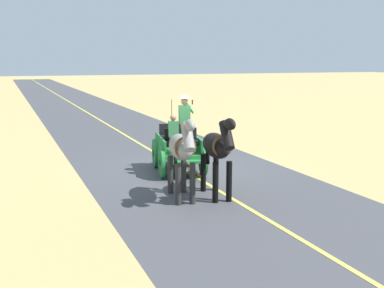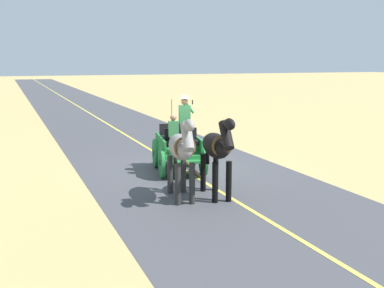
% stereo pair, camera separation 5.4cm
% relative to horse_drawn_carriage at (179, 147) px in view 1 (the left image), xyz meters
% --- Properties ---
extents(ground_plane, '(200.00, 200.00, 0.00)m').
position_rel_horse_drawn_carriage_xyz_m(ground_plane, '(-0.24, -0.35, -0.82)').
color(ground_plane, tan).
extents(road_surface, '(6.65, 160.00, 0.01)m').
position_rel_horse_drawn_carriage_xyz_m(road_surface, '(-0.24, -0.35, -0.81)').
color(road_surface, '#424247').
rests_on(road_surface, ground).
extents(road_centre_stripe, '(0.12, 160.00, 0.00)m').
position_rel_horse_drawn_carriage_xyz_m(road_centre_stripe, '(-0.24, -0.35, -0.81)').
color(road_centre_stripe, '#DBCC4C').
rests_on(road_centre_stripe, road_surface).
extents(horse_drawn_carriage, '(1.82, 4.51, 2.50)m').
position_rel_horse_drawn_carriage_xyz_m(horse_drawn_carriage, '(0.00, 0.00, 0.00)').
color(horse_drawn_carriage, '#1E7233').
rests_on(horse_drawn_carriage, ground).
extents(horse_near_side, '(0.75, 2.15, 2.21)m').
position_rel_horse_drawn_carriage_xyz_m(horse_near_side, '(0.07, 3.06, 0.51)').
color(horse_near_side, black).
rests_on(horse_near_side, ground).
extents(horse_off_side, '(0.80, 2.15, 2.21)m').
position_rel_horse_drawn_carriage_xyz_m(horse_off_side, '(1.00, 2.90, 0.51)').
color(horse_off_side, gray).
rests_on(horse_off_side, ground).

